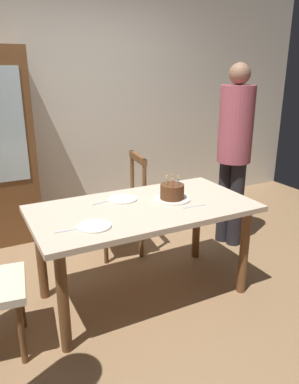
{
  "coord_description": "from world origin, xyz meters",
  "views": [
    {
      "loc": [
        -1.11,
        -2.25,
        1.7
      ],
      "look_at": [
        0.05,
        0.0,
        0.85
      ],
      "focal_mm": 34.38,
      "sensor_mm": 36.0,
      "label": 1
    }
  ],
  "objects_px": {
    "birthday_cake": "(172,193)",
    "plate_near_celebrant": "(94,226)",
    "dining_table": "(143,218)",
    "plate_far_side": "(123,199)",
    "person_guest": "(234,146)",
    "chair_spindle_back": "(121,207)"
  },
  "relations": [
    {
      "from": "dining_table",
      "to": "person_guest",
      "type": "distance_m",
      "value": 1.31
    },
    {
      "from": "chair_spindle_back",
      "to": "plate_far_side",
      "type": "bearing_deg",
      "value": -111.22
    },
    {
      "from": "plate_near_celebrant",
      "to": "plate_far_side",
      "type": "relative_size",
      "value": 1.0
    },
    {
      "from": "dining_table",
      "to": "person_guest",
      "type": "height_order",
      "value": "person_guest"
    },
    {
      "from": "person_guest",
      "to": "dining_table",
      "type": "bearing_deg",
      "value": -159.74
    },
    {
      "from": "dining_table",
      "to": "chair_spindle_back",
      "type": "bearing_deg",
      "value": 79.84
    },
    {
      "from": "birthday_cake",
      "to": "plate_near_celebrant",
      "type": "relative_size",
      "value": 1.27
    },
    {
      "from": "birthday_cake",
      "to": "person_guest",
      "type": "relative_size",
      "value": 0.16
    },
    {
      "from": "dining_table",
      "to": "plate_near_celebrant",
      "type": "xyz_separation_m",
      "value": [
        -0.44,
        -0.19,
        0.1
      ]
    },
    {
      "from": "dining_table",
      "to": "birthday_cake",
      "type": "bearing_deg",
      "value": 4.69
    },
    {
      "from": "dining_table",
      "to": "person_guest",
      "type": "bearing_deg",
      "value": 20.26
    },
    {
      "from": "plate_far_side",
      "to": "person_guest",
      "type": "height_order",
      "value": "person_guest"
    },
    {
      "from": "birthday_cake",
      "to": "person_guest",
      "type": "bearing_deg",
      "value": 24.13
    },
    {
      "from": "plate_near_celebrant",
      "to": "plate_far_side",
      "type": "xyz_separation_m",
      "value": [
        0.36,
        0.38,
        0.0
      ]
    },
    {
      "from": "birthday_cake",
      "to": "plate_near_celebrant",
      "type": "xyz_separation_m",
      "value": [
        -0.7,
        -0.21,
        -0.05
      ]
    },
    {
      "from": "birthday_cake",
      "to": "chair_spindle_back",
      "type": "distance_m",
      "value": 0.81
    },
    {
      "from": "birthday_cake",
      "to": "plate_far_side",
      "type": "relative_size",
      "value": 1.27
    },
    {
      "from": "birthday_cake",
      "to": "plate_far_side",
      "type": "xyz_separation_m",
      "value": [
        -0.34,
        0.17,
        -0.05
      ]
    },
    {
      "from": "plate_far_side",
      "to": "chair_spindle_back",
      "type": "bearing_deg",
      "value": 68.78
    },
    {
      "from": "plate_near_celebrant",
      "to": "person_guest",
      "type": "height_order",
      "value": "person_guest"
    },
    {
      "from": "plate_far_side",
      "to": "chair_spindle_back",
      "type": "xyz_separation_m",
      "value": [
        0.21,
        0.55,
        -0.29
      ]
    },
    {
      "from": "dining_table",
      "to": "birthday_cake",
      "type": "relative_size",
      "value": 5.76
    }
  ]
}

